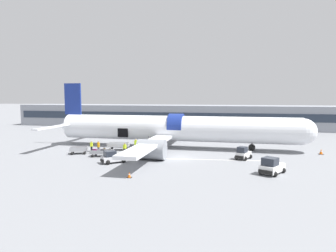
% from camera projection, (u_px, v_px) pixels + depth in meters
% --- Properties ---
extents(ground_plane, '(500.00, 500.00, 0.00)m').
position_uv_depth(ground_plane, '(179.00, 158.00, 39.47)').
color(ground_plane, gray).
extents(apron_marking_line, '(22.20, 2.84, 0.01)m').
position_uv_depth(apron_marking_line, '(176.00, 159.00, 38.71)').
color(apron_marking_line, silver).
rests_on(apron_marking_line, ground_plane).
extents(terminal_strip, '(104.01, 10.94, 5.77)m').
position_uv_depth(terminal_strip, '(208.00, 116.00, 77.72)').
color(terminal_strip, gray).
rests_on(terminal_strip, ground_plane).
extents(airplane, '(41.23, 37.07, 10.26)m').
position_uv_depth(airplane, '(173.00, 129.00, 46.99)').
color(airplane, white).
rests_on(airplane, ground_plane).
extents(baggage_tug_lead, '(2.93, 3.56, 1.79)m').
position_uv_depth(baggage_tug_lead, '(272.00, 167.00, 31.15)').
color(baggage_tug_lead, white).
rests_on(baggage_tug_lead, ground_plane).
extents(baggage_tug_mid, '(2.29, 2.77, 1.66)m').
position_uv_depth(baggage_tug_mid, '(243.00, 154.00, 38.51)').
color(baggage_tug_mid, white).
rests_on(baggage_tug_mid, ground_plane).
extents(baggage_tug_rear, '(3.04, 2.95, 1.53)m').
position_uv_depth(baggage_tug_rear, '(113.00, 158.00, 36.32)').
color(baggage_tug_rear, silver).
rests_on(baggage_tug_rear, ground_plane).
extents(baggage_cart_loading, '(4.20, 2.33, 1.13)m').
position_uv_depth(baggage_cart_loading, '(119.00, 146.00, 45.02)').
color(baggage_cart_loading, '#B7BABF').
rests_on(baggage_cart_loading, ground_plane).
extents(baggage_cart_queued, '(3.97, 2.03, 0.97)m').
position_uv_depth(baggage_cart_queued, '(102.00, 153.00, 40.28)').
color(baggage_cart_queued, '#999BA0').
rests_on(baggage_cart_queued, ground_plane).
extents(baggage_cart_empty, '(3.31, 2.39, 0.99)m').
position_uv_depth(baggage_cart_empty, '(79.00, 151.00, 42.18)').
color(baggage_cart_empty, '#999BA0').
rests_on(baggage_cart_empty, ground_plane).
extents(ground_crew_loader_a, '(0.53, 0.61, 1.79)m').
position_uv_depth(ground_crew_loader_a, '(136.00, 144.00, 44.60)').
color(ground_crew_loader_a, black).
rests_on(ground_crew_loader_a, ground_plane).
extents(ground_crew_loader_b, '(0.44, 0.53, 1.54)m').
position_uv_depth(ground_crew_loader_b, '(92.00, 146.00, 43.99)').
color(ground_crew_loader_b, black).
rests_on(ground_crew_loader_b, ground_plane).
extents(ground_crew_driver, '(0.49, 0.49, 1.54)m').
position_uv_depth(ground_crew_driver, '(125.00, 148.00, 42.18)').
color(ground_crew_driver, '#2D2D33').
rests_on(ground_crew_driver, ground_plane).
extents(ground_crew_supervisor, '(0.52, 0.54, 1.66)m').
position_uv_depth(ground_crew_supervisor, '(98.00, 146.00, 43.25)').
color(ground_crew_supervisor, '#2D2D33').
rests_on(ground_crew_supervisor, ground_plane).
extents(suitcase_on_tarmac_spare, '(0.37, 0.25, 0.74)m').
position_uv_depth(suitcase_on_tarmac_spare, '(104.00, 150.00, 43.04)').
color(suitcase_on_tarmac_spare, olive).
rests_on(suitcase_on_tarmac_spare, ground_plane).
extents(safety_cone_nose, '(0.64, 0.64, 0.77)m').
position_uv_depth(safety_cone_nose, '(321.00, 152.00, 41.77)').
color(safety_cone_nose, black).
rests_on(safety_cone_nose, ground_plane).
extents(safety_cone_engine_left, '(0.48, 0.48, 0.63)m').
position_uv_depth(safety_cone_engine_left, '(129.00, 175.00, 29.76)').
color(safety_cone_engine_left, black).
rests_on(safety_cone_engine_left, ground_plane).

